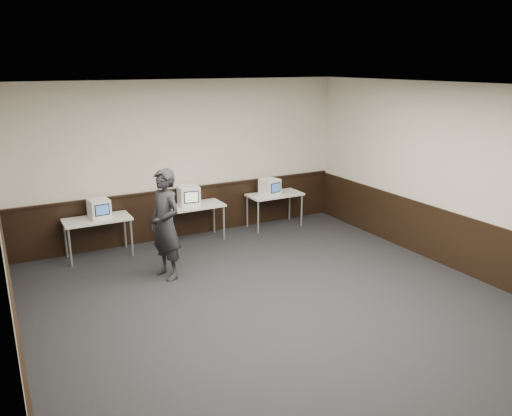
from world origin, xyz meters
The scene contains 16 objects.
floor centered at (0.00, 0.00, 0.00)m, with size 8.00×8.00×0.00m, color black.
ceiling centered at (0.00, 0.00, 3.20)m, with size 8.00×8.00×0.00m, color white.
back_wall centered at (0.00, 4.00, 1.60)m, with size 7.00×7.00×0.00m, color beige.
left_wall centered at (-3.50, 0.00, 1.60)m, with size 8.00×8.00×0.00m, color beige.
right_wall centered at (3.50, 0.00, 1.60)m, with size 8.00×8.00×0.00m, color beige.
wainscot_back centered at (0.00, 3.98, 0.50)m, with size 6.98×0.04×1.00m, color black.
wainscot_left centered at (-3.48, 0.00, 0.50)m, with size 0.04×7.98×1.00m, color black.
wainscot_right centered at (3.48, 0.00, 0.50)m, with size 0.04×7.98×1.00m, color black.
wainscot_rail centered at (0.00, 3.96, 1.02)m, with size 6.98×0.06×0.04m, color black.
desk_left centered at (-1.90, 3.60, 0.68)m, with size 1.20×0.60×0.75m.
desk_center centered at (0.00, 3.60, 0.68)m, with size 1.20×0.60×0.75m.
desk_right centered at (1.90, 3.60, 0.68)m, with size 1.20×0.60×0.75m.
emac_left centered at (-1.84, 3.62, 0.93)m, with size 0.39×0.41×0.36m.
emac_center centered at (-0.08, 3.64, 0.95)m, with size 0.44×0.46×0.39m.
emac_right centered at (1.75, 3.56, 0.93)m, with size 0.43×0.44×0.36m.
person centered at (-1.08, 2.11, 0.93)m, with size 0.68×0.45×1.87m, color black.
Camera 1 is at (-3.50, -5.49, 3.50)m, focal length 35.00 mm.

